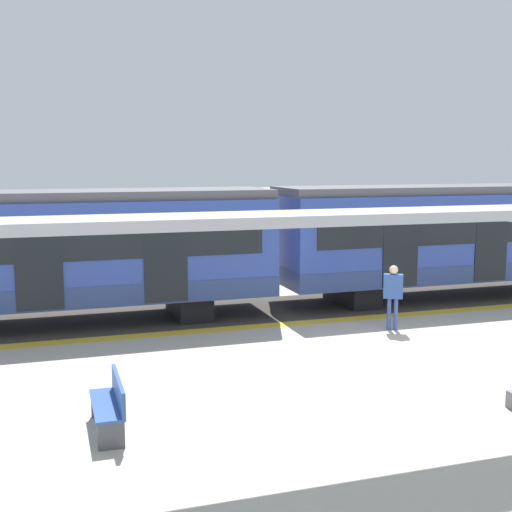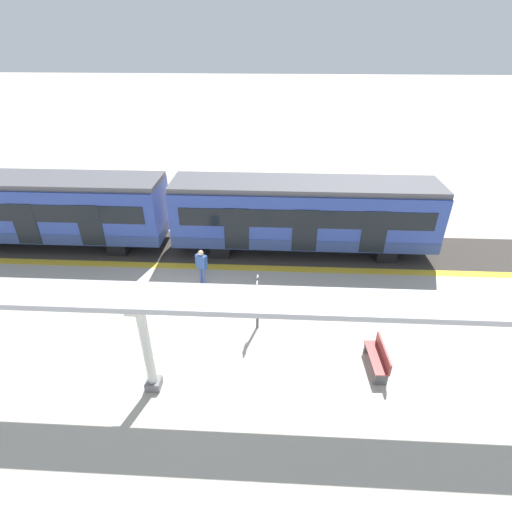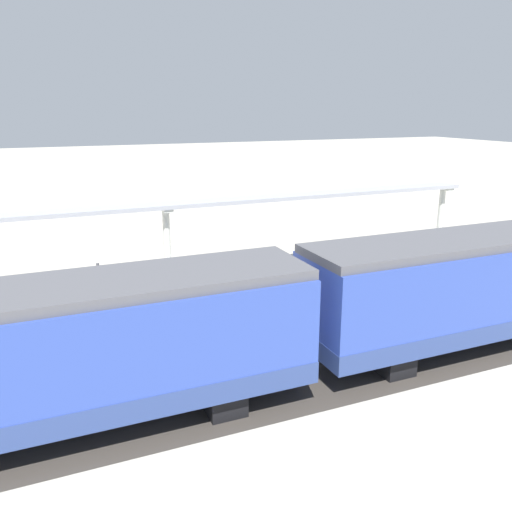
% 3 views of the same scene
% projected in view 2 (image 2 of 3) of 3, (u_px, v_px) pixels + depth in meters
% --- Properties ---
extents(ground_plane, '(176.00, 176.00, 0.00)m').
position_uv_depth(ground_plane, '(183.00, 317.00, 14.63)').
color(ground_plane, '#B1AB9C').
extents(tactile_edge_strip, '(0.47, 35.26, 0.01)m').
position_uv_depth(tactile_edge_strip, '(200.00, 266.00, 17.68)').
color(tactile_edge_strip, gold).
rests_on(tactile_edge_strip, ground).
extents(trackbed, '(3.20, 47.26, 0.01)m').
position_uv_depth(trackbed, '(206.00, 247.00, 19.26)').
color(trackbed, '#38332D').
rests_on(trackbed, ground).
extents(train_near_carriage, '(2.65, 12.17, 3.48)m').
position_uv_depth(train_near_carriage, '(40.00, 210.00, 18.68)').
color(train_near_carriage, '#2E46A1').
rests_on(train_near_carriage, ground).
extents(train_far_carriage, '(2.65, 12.17, 3.48)m').
position_uv_depth(train_far_carriage, '(303.00, 216.00, 18.11)').
color(train_far_carriage, '#2E46A1').
rests_on(train_far_carriage, ground).
extents(canopy_pillar_second, '(1.10, 0.44, 3.33)m').
position_uv_depth(canopy_pillar_second, '(146.00, 346.00, 10.91)').
color(canopy_pillar_second, slate).
rests_on(canopy_pillar_second, ground).
extents(canopy_beam, '(1.20, 28.35, 0.16)m').
position_uv_depth(canopy_beam, '(136.00, 297.00, 10.03)').
color(canopy_beam, '#A8AAB2').
rests_on(canopy_beam, canopy_pillar_nearest).
extents(bench_mid_platform, '(1.52, 0.50, 0.86)m').
position_uv_depth(bench_mid_platform, '(379.00, 357.00, 12.22)').
color(bench_mid_platform, brown).
rests_on(bench_mid_platform, ground).
extents(platform_info_sign, '(0.56, 0.10, 2.20)m').
position_uv_depth(platform_info_sign, '(257.00, 298.00, 13.42)').
color(platform_info_sign, '#4C4C51').
rests_on(platform_info_sign, ground).
extents(passenger_waiting_near_edge, '(0.41, 0.52, 1.65)m').
position_uv_depth(passenger_waiting_near_edge, '(202.00, 263.00, 15.96)').
color(passenger_waiting_near_edge, '#394989').
rests_on(passenger_waiting_near_edge, ground).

